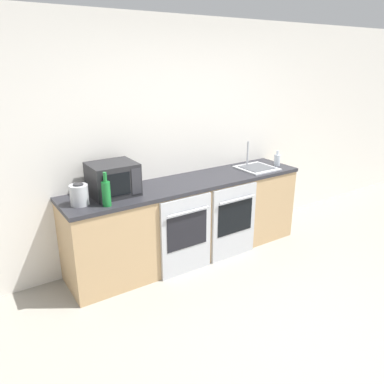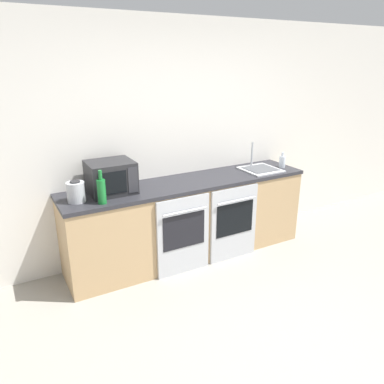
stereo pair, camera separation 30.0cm
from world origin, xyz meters
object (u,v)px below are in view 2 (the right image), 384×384
at_px(kettle, 76,192).
at_px(oven_left, 183,236).
at_px(oven_right, 234,223).
at_px(bottle_clear, 282,161).
at_px(sink, 260,169).
at_px(microwave, 111,177).
at_px(bottle_green, 102,191).

bearing_deg(kettle, oven_left, -15.24).
relative_size(oven_right, bottle_clear, 4.48).
relative_size(bottle_clear, kettle, 0.94).
height_order(kettle, sink, sink).
relative_size(oven_right, microwave, 1.93).
bearing_deg(oven_right, kettle, 170.62).
xyz_separation_m(bottle_green, kettle, (-0.20, 0.16, -0.03)).
bearing_deg(kettle, bottle_clear, -0.55).
relative_size(microwave, kettle, 2.19).
bearing_deg(microwave, oven_left, -30.62).
bearing_deg(kettle, oven_right, -9.38).
xyz_separation_m(oven_left, oven_right, (0.64, 0.00, 0.00)).
bearing_deg(bottle_clear, oven_right, -164.34).
xyz_separation_m(oven_left, kettle, (-0.98, 0.27, 0.57)).
relative_size(bottle_green, sink, 0.73).
bearing_deg(bottle_clear, kettle, 179.45).
xyz_separation_m(microwave, kettle, (-0.37, -0.10, -0.06)).
height_order(oven_left, bottle_clear, bottle_clear).
relative_size(oven_right, bottle_green, 2.69).
bearing_deg(sink, oven_right, -153.29).
bearing_deg(kettle, bottle_green, -39.50).
bearing_deg(bottle_green, sink, 5.04).
distance_m(kettle, sink, 2.18).
relative_size(kettle, sink, 0.46).
distance_m(bottle_green, bottle_clear, 2.29).
distance_m(oven_right, kettle, 1.73).
bearing_deg(sink, bottle_green, -174.96).
height_order(bottle_clear, kettle, kettle).
distance_m(oven_left, oven_right, 0.64).
height_order(microwave, kettle, microwave).
xyz_separation_m(oven_left, sink, (1.19, 0.28, 0.49)).
bearing_deg(oven_right, bottle_clear, 15.66).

